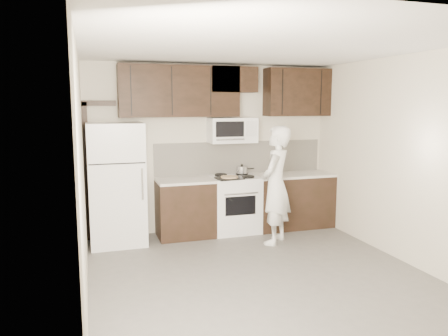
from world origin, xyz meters
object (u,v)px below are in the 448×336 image
microwave (232,130)px  person (276,185)px  refrigerator (117,184)px  stove (234,204)px

microwave → person: 1.21m
microwave → person: microwave is taller
microwave → refrigerator: bearing=-174.9°
stove → refrigerator: refrigerator is taller
microwave → refrigerator: microwave is taller
microwave → refrigerator: (-1.85, -0.17, -0.75)m
stove → microwave: 1.20m
stove → microwave: (-0.00, 0.12, 1.19)m
refrigerator → person: (2.25, -0.68, -0.02)m
stove → microwave: microwave is taller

